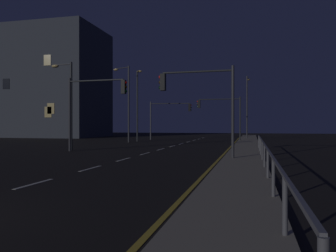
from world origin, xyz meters
name	(u,v)px	position (x,y,z in m)	size (l,w,h in m)	color
ground_plane	(148,153)	(0.00, 17.50, 0.00)	(112.00, 112.00, 0.00)	black
sidewalk_right	(245,154)	(6.46, 17.50, 0.07)	(2.20, 77.00, 0.14)	gray
lane_markings_center	(161,149)	(0.00, 21.00, 0.01)	(0.14, 50.00, 0.01)	silver
lane_edge_line	(229,149)	(5.11, 22.50, 0.01)	(0.14, 53.00, 0.01)	gold
traffic_light_mid_right	(198,93)	(4.01, 13.99, 3.68)	(4.25, 0.36, 4.98)	#38383D
traffic_light_far_left	(169,112)	(-3.27, 37.40, 3.50)	(5.30, 0.73, 4.86)	#4C4C51
traffic_light_far_right	(220,109)	(3.33, 35.01, 3.71)	(5.05, 0.34, 4.98)	#2D3033
traffic_light_far_center	(94,99)	(-3.99, 17.58, 3.78)	(4.57, 0.41, 5.32)	#38383D
street_lamp_across_street	(247,101)	(6.30, 41.48, 5.00)	(0.56, 2.10, 8.16)	#38383D
street_lamp_far_end	(138,100)	(-5.81, 32.43, 4.78)	(1.01, 1.37, 8.12)	#2D3033
street_lamp_corner	(68,97)	(-6.40, 18.16, 3.98)	(1.72, 0.36, 6.58)	#2D3033
street_lamp_median	(126,97)	(-6.37, 30.27, 4.94)	(2.13, 0.93, 8.30)	#38383D
barrier_fence	(265,149)	(7.42, 10.26, 0.88)	(0.09, 24.60, 0.98)	#59595E
building_distant	(40,84)	(-26.23, 43.72, 8.44)	(20.20, 11.75, 16.88)	#3D424C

